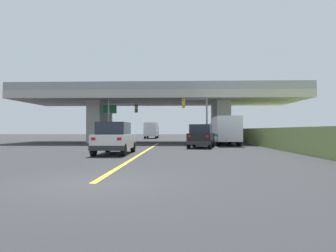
# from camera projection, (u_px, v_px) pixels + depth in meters

# --- Properties ---
(ground) EXTENTS (160.00, 160.00, 0.00)m
(ground) POSITION_uv_depth(u_px,v_px,m) (160.00, 142.00, 37.41)
(ground) COLOR #2B2B2D
(overpass_bridge) EXTENTS (34.21, 10.87, 6.87)m
(overpass_bridge) POSITION_uv_depth(u_px,v_px,m) (160.00, 104.00, 37.48)
(overpass_bridge) COLOR #A8A59E
(overpass_bridge) RESTS_ON ground
(lane_divider_stripe) EXTENTS (0.20, 26.17, 0.01)m
(lane_divider_stripe) POSITION_uv_depth(u_px,v_px,m) (145.00, 151.00, 21.43)
(lane_divider_stripe) COLOR yellow
(lane_divider_stripe) RESTS_ON ground
(suv_lead) EXTENTS (2.03, 4.61, 2.02)m
(suv_lead) POSITION_uv_depth(u_px,v_px,m) (115.00, 138.00, 18.81)
(suv_lead) COLOR silver
(suv_lead) RESTS_ON ground
(suv_crossing) EXTENTS (2.75, 4.64, 2.02)m
(suv_crossing) POSITION_uv_depth(u_px,v_px,m) (201.00, 136.00, 25.70)
(suv_crossing) COLOR black
(suv_crossing) RESTS_ON ground
(box_truck) EXTENTS (2.33, 7.27, 2.88)m
(box_truck) POSITION_uv_depth(u_px,v_px,m) (225.00, 130.00, 30.54)
(box_truck) COLOR navy
(box_truck) RESTS_ON ground
(traffic_signal_nearside) EXTENTS (2.76, 0.36, 5.47)m
(traffic_signal_nearside) POSITION_uv_depth(u_px,v_px,m) (198.00, 112.00, 31.96)
(traffic_signal_nearside) COLOR slate
(traffic_signal_nearside) RESTS_ON ground
(traffic_signal_farside) EXTENTS (3.35, 0.36, 5.26)m
(traffic_signal_farside) POSITION_uv_depth(u_px,v_px,m) (119.00, 114.00, 33.02)
(traffic_signal_farside) COLOR slate
(traffic_signal_farside) RESTS_ON ground
(highway_sign) EXTENTS (1.66, 0.17, 4.75)m
(highway_sign) POSITION_uv_depth(u_px,v_px,m) (110.00, 114.00, 35.23)
(highway_sign) COLOR #56595E
(highway_sign) RESTS_ON ground
(semi_truck_distant) EXTENTS (2.33, 6.46, 2.94)m
(semi_truck_distant) POSITION_uv_depth(u_px,v_px,m) (151.00, 130.00, 56.00)
(semi_truck_distant) COLOR navy
(semi_truck_distant) RESTS_ON ground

